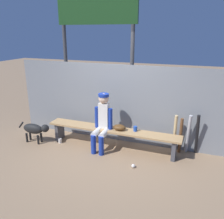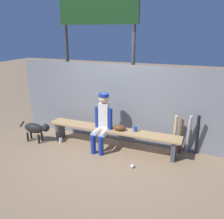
{
  "view_description": "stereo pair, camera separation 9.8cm",
  "coord_description": "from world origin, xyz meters",
  "px_view_note": "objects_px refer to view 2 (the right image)",
  "views": [
    {
      "loc": [
        1.69,
        -4.51,
        2.5
      ],
      "look_at": [
        0.0,
        0.0,
        0.91
      ],
      "focal_mm": 37.99,
      "sensor_mm": 36.0,
      "label": 1
    },
    {
      "loc": [
        1.79,
        -4.47,
        2.5
      ],
      "look_at": [
        0.0,
        0.0,
        0.91
      ],
      "focal_mm": 37.99,
      "sensor_mm": 36.0,
      "label": 2
    }
  ],
  "objects_px": {
    "bat_aluminum_silver": "(188,135)",
    "bat_aluminum_black": "(197,135)",
    "baseball_glove": "(119,127)",
    "bat_wood_dark": "(181,136)",
    "dugout_bench": "(112,133)",
    "cup_on_ground": "(61,140)",
    "baseball": "(132,166)",
    "cup_on_bench": "(135,129)",
    "scoreboard": "(100,28)",
    "dog": "(36,129)",
    "player_seated": "(102,120)",
    "bat_wood_natural": "(175,134)"
  },
  "relations": [
    {
      "from": "baseball_glove",
      "to": "bat_aluminum_silver",
      "type": "bearing_deg",
      "value": 13.46
    },
    {
      "from": "baseball_glove",
      "to": "bat_wood_dark",
      "type": "height_order",
      "value": "bat_wood_dark"
    },
    {
      "from": "bat_wood_dark",
      "to": "cup_on_bench",
      "type": "bearing_deg",
      "value": -166.65
    },
    {
      "from": "dugout_bench",
      "to": "bat_aluminum_silver",
      "type": "height_order",
      "value": "bat_aluminum_silver"
    },
    {
      "from": "dugout_bench",
      "to": "cup_on_ground",
      "type": "distance_m",
      "value": 1.29
    },
    {
      "from": "bat_aluminum_silver",
      "to": "bat_wood_natural",
      "type": "bearing_deg",
      "value": -168.19
    },
    {
      "from": "baseball",
      "to": "cup_on_bench",
      "type": "xyz_separation_m",
      "value": [
        -0.16,
        0.69,
        0.48
      ]
    },
    {
      "from": "dugout_bench",
      "to": "player_seated",
      "type": "relative_size",
      "value": 2.42
    },
    {
      "from": "bat_wood_dark",
      "to": "bat_aluminum_black",
      "type": "relative_size",
      "value": 0.87
    },
    {
      "from": "dugout_bench",
      "to": "bat_aluminum_black",
      "type": "bearing_deg",
      "value": 10.89
    },
    {
      "from": "bat_wood_natural",
      "to": "baseball",
      "type": "height_order",
      "value": "bat_wood_natural"
    },
    {
      "from": "dugout_bench",
      "to": "cup_on_ground",
      "type": "bearing_deg",
      "value": -170.95
    },
    {
      "from": "player_seated",
      "to": "baseball_glove",
      "type": "distance_m",
      "value": 0.41
    },
    {
      "from": "player_seated",
      "to": "cup_on_bench",
      "type": "relative_size",
      "value": 11.33
    },
    {
      "from": "bat_aluminum_silver",
      "to": "cup_on_ground",
      "type": "height_order",
      "value": "bat_aluminum_silver"
    },
    {
      "from": "baseball_glove",
      "to": "cup_on_bench",
      "type": "bearing_deg",
      "value": 10.23
    },
    {
      "from": "player_seated",
      "to": "scoreboard",
      "type": "relative_size",
      "value": 0.34
    },
    {
      "from": "cup_on_bench",
      "to": "dog",
      "type": "height_order",
      "value": "cup_on_bench"
    },
    {
      "from": "baseball_glove",
      "to": "cup_on_ground",
      "type": "height_order",
      "value": "baseball_glove"
    },
    {
      "from": "bat_wood_dark",
      "to": "dog",
      "type": "relative_size",
      "value": 0.95
    },
    {
      "from": "dog",
      "to": "dugout_bench",
      "type": "bearing_deg",
      "value": 11.87
    },
    {
      "from": "baseball",
      "to": "cup_on_bench",
      "type": "distance_m",
      "value": 0.86
    },
    {
      "from": "bat_wood_natural",
      "to": "baseball",
      "type": "relative_size",
      "value": 11.71
    },
    {
      "from": "bat_aluminum_black",
      "to": "bat_wood_dark",
      "type": "bearing_deg",
      "value": -169.82
    },
    {
      "from": "dugout_bench",
      "to": "player_seated",
      "type": "distance_m",
      "value": 0.37
    },
    {
      "from": "bat_aluminum_silver",
      "to": "baseball",
      "type": "distance_m",
      "value": 1.39
    },
    {
      "from": "scoreboard",
      "to": "cup_on_bench",
      "type": "bearing_deg",
      "value": -42.5
    },
    {
      "from": "baseball_glove",
      "to": "scoreboard",
      "type": "relative_size",
      "value": 0.08
    },
    {
      "from": "dugout_bench",
      "to": "baseball_glove",
      "type": "relative_size",
      "value": 10.76
    },
    {
      "from": "bat_aluminum_silver",
      "to": "player_seated",
      "type": "bearing_deg",
      "value": -165.96
    },
    {
      "from": "cup_on_ground",
      "to": "cup_on_bench",
      "type": "relative_size",
      "value": 1.0
    },
    {
      "from": "bat_aluminum_silver",
      "to": "bat_aluminum_black",
      "type": "height_order",
      "value": "bat_aluminum_black"
    },
    {
      "from": "cup_on_ground",
      "to": "player_seated",
      "type": "bearing_deg",
      "value": 4.95
    },
    {
      "from": "baseball_glove",
      "to": "baseball",
      "type": "relative_size",
      "value": 3.78
    },
    {
      "from": "cup_on_ground",
      "to": "scoreboard",
      "type": "bearing_deg",
      "value": 75.32
    },
    {
      "from": "dugout_bench",
      "to": "dog",
      "type": "bearing_deg",
      "value": -168.13
    },
    {
      "from": "baseball_glove",
      "to": "scoreboard",
      "type": "distance_m",
      "value": 2.64
    },
    {
      "from": "cup_on_ground",
      "to": "bat_aluminum_black",
      "type": "bearing_deg",
      "value": 10.14
    },
    {
      "from": "bat_wood_dark",
      "to": "bat_aluminum_black",
      "type": "distance_m",
      "value": 0.33
    },
    {
      "from": "baseball",
      "to": "dog",
      "type": "height_order",
      "value": "dog"
    },
    {
      "from": "baseball",
      "to": "cup_on_bench",
      "type": "height_order",
      "value": "cup_on_bench"
    },
    {
      "from": "scoreboard",
      "to": "baseball_glove",
      "type": "bearing_deg",
      "value": -52.04
    },
    {
      "from": "cup_on_bench",
      "to": "dog",
      "type": "distance_m",
      "value": 2.34
    },
    {
      "from": "baseball",
      "to": "baseball_glove",
      "type": "bearing_deg",
      "value": 128.49
    },
    {
      "from": "player_seated",
      "to": "baseball_glove",
      "type": "bearing_deg",
      "value": 16.28
    },
    {
      "from": "baseball",
      "to": "dog",
      "type": "distance_m",
      "value": 2.48
    },
    {
      "from": "baseball",
      "to": "dugout_bench",
      "type": "bearing_deg",
      "value": 136.95
    },
    {
      "from": "bat_wood_dark",
      "to": "cup_on_bench",
      "type": "distance_m",
      "value": 0.96
    },
    {
      "from": "baseball",
      "to": "dog",
      "type": "bearing_deg",
      "value": 174.01
    },
    {
      "from": "player_seated",
      "to": "bat_aluminum_silver",
      "type": "height_order",
      "value": "player_seated"
    }
  ]
}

